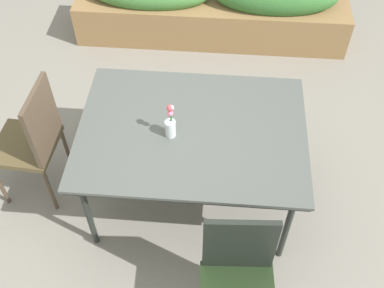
{
  "coord_description": "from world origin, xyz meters",
  "views": [
    {
      "loc": [
        0.24,
        -2.0,
        2.91
      ],
      "look_at": [
        0.09,
        -0.05,
        0.58
      ],
      "focal_mm": 44.02,
      "sensor_mm": 36.0,
      "label": 1
    }
  ],
  "objects_px": {
    "chair_end_left": "(33,138)",
    "planter_box": "(213,8)",
    "chair_near_right": "(238,279)",
    "flower_vase": "(170,124)",
    "dining_table": "(192,134)"
  },
  "relations": [
    {
      "from": "chair_near_right",
      "to": "flower_vase",
      "type": "bearing_deg",
      "value": -65.01
    },
    {
      "from": "chair_end_left",
      "to": "dining_table",
      "type": "bearing_deg",
      "value": -85.97
    },
    {
      "from": "chair_near_right",
      "to": "planter_box",
      "type": "bearing_deg",
      "value": -87.74
    },
    {
      "from": "chair_end_left",
      "to": "flower_vase",
      "type": "bearing_deg",
      "value": -89.13
    },
    {
      "from": "dining_table",
      "to": "flower_vase",
      "type": "distance_m",
      "value": 0.2
    },
    {
      "from": "dining_table",
      "to": "chair_end_left",
      "type": "distance_m",
      "value": 1.06
    },
    {
      "from": "flower_vase",
      "to": "planter_box",
      "type": "distance_m",
      "value": 2.02
    },
    {
      "from": "chair_end_left",
      "to": "flower_vase",
      "type": "distance_m",
      "value": 0.97
    },
    {
      "from": "chair_end_left",
      "to": "planter_box",
      "type": "distance_m",
      "value": 2.21
    },
    {
      "from": "dining_table",
      "to": "flower_vase",
      "type": "xyz_separation_m",
      "value": [
        -0.13,
        -0.05,
        0.14
      ]
    },
    {
      "from": "dining_table",
      "to": "chair_end_left",
      "type": "height_order",
      "value": "chair_end_left"
    },
    {
      "from": "chair_end_left",
      "to": "planter_box",
      "type": "height_order",
      "value": "chair_end_left"
    },
    {
      "from": "chair_end_left",
      "to": "flower_vase",
      "type": "height_order",
      "value": "chair_end_left"
    },
    {
      "from": "chair_end_left",
      "to": "chair_near_right",
      "type": "relative_size",
      "value": 1.05
    },
    {
      "from": "chair_near_right",
      "to": "flower_vase",
      "type": "distance_m",
      "value": 0.98
    }
  ]
}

